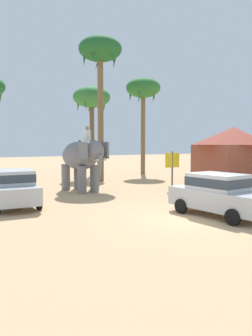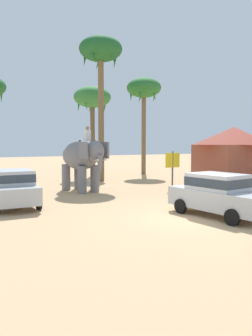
# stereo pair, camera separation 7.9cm
# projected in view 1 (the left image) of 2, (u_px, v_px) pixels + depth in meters

# --- Properties ---
(ground_plane) EXTENTS (120.00, 120.00, 0.00)m
(ground_plane) POSITION_uv_depth(u_px,v_px,m) (188.00, 218.00, 12.87)
(ground_plane) COLOR tan
(car_sedan_foreground) EXTENTS (2.31, 4.30, 1.70)m
(car_sedan_foreground) POSITION_uv_depth(u_px,v_px,m) (219.00, 193.00, 13.21)
(car_sedan_foreground) COLOR #B7BABF
(car_sedan_foreground) RESTS_ON ground
(car_parked_far_side) EXTENTS (1.89, 4.11, 1.70)m
(car_parked_far_side) POSITION_uv_depth(u_px,v_px,m) (14.00, 187.00, 15.11)
(car_parked_far_side) COLOR #B7BABF
(car_parked_far_side) RESTS_ON ground
(elephant_with_mahout) EXTENTS (2.27, 4.01, 3.88)m
(elephant_with_mahout) POSITION_uv_depth(u_px,v_px,m) (82.00, 158.00, 19.77)
(elephant_with_mahout) COLOR slate
(elephant_with_mahout) RESTS_ON ground
(motorcycle_fourth_in_row) EXTENTS (1.80, 0.55, 0.94)m
(motorcycle_fourth_in_row) POSITION_uv_depth(u_px,v_px,m) (250.00, 191.00, 17.02)
(motorcycle_fourth_in_row) COLOR black
(motorcycle_fourth_in_row) RESTS_ON ground
(palm_tree_near_hut) EXTENTS (3.20, 3.20, 10.75)m
(palm_tree_near_hut) POSITION_uv_depth(u_px,v_px,m) (100.00, 55.00, 24.50)
(palm_tree_near_hut) COLOR brown
(palm_tree_near_hut) RESTS_ON ground
(palm_tree_far_back) EXTENTS (3.20, 3.20, 7.74)m
(palm_tree_far_back) POSITION_uv_depth(u_px,v_px,m) (92.00, 100.00, 28.45)
(palm_tree_far_back) COLOR brown
(palm_tree_far_back) RESTS_ON ground
(palm_tree_leaning_seaward) EXTENTS (3.20, 3.20, 8.91)m
(palm_tree_leaning_seaward) POSITION_uv_depth(u_px,v_px,m) (143.00, 91.00, 30.71)
(palm_tree_leaning_seaward) COLOR brown
(palm_tree_leaning_seaward) RESTS_ON ground
(roadside_hut) EXTENTS (5.09, 4.31, 4.00)m
(roadside_hut) POSITION_uv_depth(u_px,v_px,m) (233.00, 155.00, 22.42)
(roadside_hut) COLOR #994C38
(roadside_hut) RESTS_ON ground
(signboard_yellow) EXTENTS (1.00, 0.10, 2.40)m
(signboard_yellow) POSITION_uv_depth(u_px,v_px,m) (172.00, 163.00, 20.52)
(signboard_yellow) COLOR #4C4C51
(signboard_yellow) RESTS_ON ground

